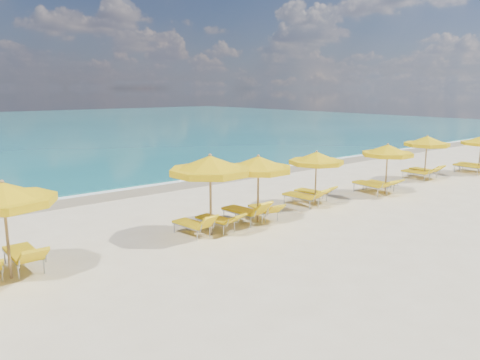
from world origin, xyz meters
TOP-DOWN VIEW (x-y plane):
  - ground_plane at (0.00, 0.00)m, footprint 120.00×120.00m
  - wet_sand_band at (0.00, 7.40)m, footprint 120.00×2.60m
  - foam_line at (0.00, 8.20)m, footprint 120.00×1.20m
  - whitecap_far at (8.00, 24.00)m, footprint 18.00×0.30m
  - umbrella_2 at (-8.33, 0.09)m, footprint 2.73×2.73m
  - umbrella_3 at (-2.53, -0.16)m, footprint 3.25×3.25m
  - umbrella_4 at (-0.44, -0.02)m, footprint 3.06×3.06m
  - umbrella_5 at (2.97, 0.42)m, footprint 2.24×2.24m
  - umbrella_6 at (6.86, -0.19)m, footprint 2.89×2.89m
  - umbrella_7 at (11.35, 0.52)m, footprint 2.49×2.49m
  - lounger_2_right at (-7.90, 0.51)m, footprint 0.69×2.01m
  - lounger_3_left at (-3.00, 0.18)m, footprint 0.75×1.70m
  - lounger_3_right at (-2.10, 0.12)m, footprint 0.90×1.85m
  - lounger_4_left at (-0.83, 0.28)m, footprint 0.85×1.95m
  - lounger_4_right at (0.04, 0.20)m, footprint 0.85×1.75m
  - lounger_5_left at (2.44, 0.62)m, footprint 0.84×1.95m
  - lounger_5_right at (3.40, 0.96)m, footprint 0.81×1.84m
  - lounger_6_left at (6.35, 0.18)m, footprint 0.85×2.13m
  - lounger_6_right at (7.22, 0.29)m, footprint 0.58×1.73m
  - lounger_7_left at (10.96, 0.71)m, footprint 0.65×1.84m
  - lounger_7_right at (11.85, 0.83)m, footprint 0.82×1.87m
  - lounger_8_left at (14.79, -0.16)m, footprint 0.73×1.96m
  - lounger_8_right at (15.74, 0.10)m, footprint 0.78×1.90m

SIDE VIEW (x-z plane):
  - ground_plane at x=0.00m, z-range 0.00..0.00m
  - wet_sand_band at x=0.00m, z-range -0.01..0.01m
  - foam_line at x=0.00m, z-range -0.01..0.01m
  - whitecap_far at x=8.00m, z-range -0.03..0.03m
  - lounger_6_right at x=7.22m, z-range -0.13..0.54m
  - lounger_4_right at x=0.04m, z-range -0.16..0.57m
  - lounger_3_left at x=-3.00m, z-range -0.20..0.62m
  - lounger_3_right at x=-2.10m, z-range -0.15..0.58m
  - lounger_5_right at x=3.40m, z-range -0.16..0.59m
  - lounger_8_right at x=15.74m, z-range -0.14..0.58m
  - lounger_7_right at x=11.85m, z-range -0.17..0.61m
  - lounger_7_left at x=10.96m, z-range -0.16..0.60m
  - lounger_5_left at x=2.44m, z-range -0.19..0.65m
  - lounger_4_left at x=-0.83m, z-range -0.22..0.70m
  - lounger_8_left at x=14.79m, z-range -0.21..0.69m
  - lounger_2_right at x=-7.90m, z-range -0.19..0.68m
  - lounger_6_left at x=6.35m, z-range -0.16..0.65m
  - umbrella_5 at x=2.97m, z-range 0.77..2.94m
  - umbrella_6 at x=6.86m, z-range 0.78..3.01m
  - umbrella_7 at x=11.35m, z-range 0.79..3.04m
  - umbrella_4 at x=-0.44m, z-range 0.83..3.20m
  - umbrella_2 at x=-8.33m, z-range 0.87..3.32m
  - umbrella_3 at x=-2.53m, z-range 0.91..3.51m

